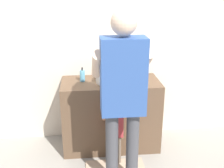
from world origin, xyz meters
name	(u,v)px	position (x,y,z in m)	size (l,w,h in m)	color
ground_plane	(113,158)	(0.00, 0.00, 0.00)	(14.00, 14.00, 0.00)	#9E998E
back_wall	(108,33)	(0.00, 0.62, 1.35)	(4.40, 0.08, 2.70)	beige
vanity_cabinet	(111,114)	(0.00, 0.30, 0.42)	(1.14, 0.54, 0.84)	brown
sink_basin	(111,77)	(0.00, 0.28, 0.89)	(0.35, 0.35, 0.11)	silver
faucet	(109,70)	(0.00, 0.49, 0.92)	(0.18, 0.14, 0.18)	#B7BABF
toothbrush_cup	(138,76)	(0.31, 0.29, 0.89)	(0.07, 0.07, 0.21)	#D86666
soap_bottle	(82,76)	(-0.32, 0.34, 0.91)	(0.06, 0.06, 0.17)	#66B2D1
child_toddler	(114,126)	(0.00, -0.10, 0.47)	(0.24, 0.24, 0.78)	#6B5B4C
adult_parent	(123,87)	(0.04, -0.42, 1.03)	(0.53, 0.56, 1.72)	#47474C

